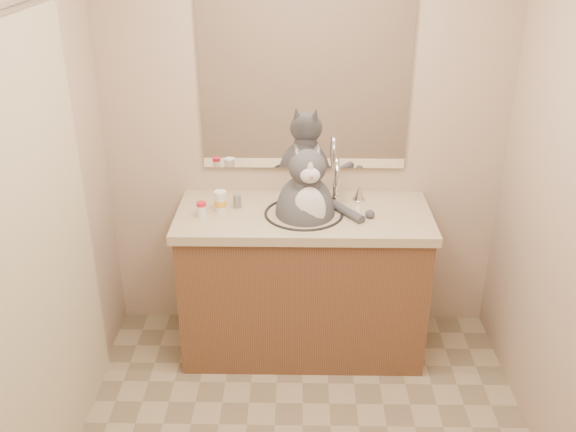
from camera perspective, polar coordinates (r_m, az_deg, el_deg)
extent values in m
cube|color=tan|center=(3.51, 1.44, 7.54)|extent=(2.20, 0.01, 2.40)
cube|color=tan|center=(2.58, -23.73, -1.57)|extent=(0.01, 2.50, 2.40)
cube|color=brown|center=(3.58, 1.33, -6.19)|extent=(1.30, 0.55, 0.80)
cube|color=tan|center=(3.38, 1.41, -0.04)|extent=(1.34, 0.59, 0.05)
torus|color=black|center=(3.35, 1.41, 0.23)|extent=(0.42, 0.42, 0.02)
ellipsoid|color=white|center=(3.38, 1.40, -0.95)|extent=(0.40, 0.40, 0.15)
cylinder|color=silver|center=(3.47, 4.23, 2.87)|extent=(0.03, 0.03, 0.18)
torus|color=silver|center=(3.38, 4.33, 3.85)|extent=(0.03, 0.16, 0.16)
cone|color=silver|center=(3.50, 6.33, 2.09)|extent=(0.06, 0.06, 0.08)
cube|color=white|center=(3.42, 1.49, 11.43)|extent=(1.10, 0.02, 0.90)
cube|color=beige|center=(2.73, -21.15, -4.39)|extent=(0.01, 1.20, 1.90)
ellipsoid|color=#45454A|center=(3.36, 1.52, 0.25)|extent=(0.36, 0.39, 0.42)
ellipsoid|color=silver|center=(3.23, 1.89, 0.44)|extent=(0.18, 0.12, 0.26)
ellipsoid|color=#45454A|center=(3.20, 1.73, 4.38)|extent=(0.22, 0.20, 0.18)
ellipsoid|color=silver|center=(3.14, 1.98, 3.62)|extent=(0.11, 0.07, 0.08)
sphere|color=#D88C8C|center=(3.11, 2.09, 3.55)|extent=(0.02, 0.02, 0.02)
cone|color=#45454A|center=(3.18, 0.76, 5.85)|extent=(0.09, 0.08, 0.09)
cone|color=#45454A|center=(3.20, 2.65, 5.94)|extent=(0.09, 0.08, 0.09)
cylinder|color=#45454A|center=(3.35, 5.07, 0.48)|extent=(0.20, 0.25, 0.05)
cylinder|color=white|center=(3.33, -7.67, 0.41)|extent=(0.06, 0.06, 0.07)
cylinder|color=red|center=(3.31, -7.71, 1.07)|extent=(0.06, 0.06, 0.02)
cylinder|color=white|center=(3.39, -6.01, 1.16)|extent=(0.07, 0.07, 0.09)
cylinder|color=#F7A829|center=(3.39, -6.01, 1.16)|extent=(0.07, 0.07, 0.04)
cylinder|color=white|center=(3.36, -6.06, 2.01)|extent=(0.07, 0.07, 0.02)
cylinder|color=gray|center=(3.42, -4.53, 1.31)|extent=(0.06, 0.06, 0.07)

